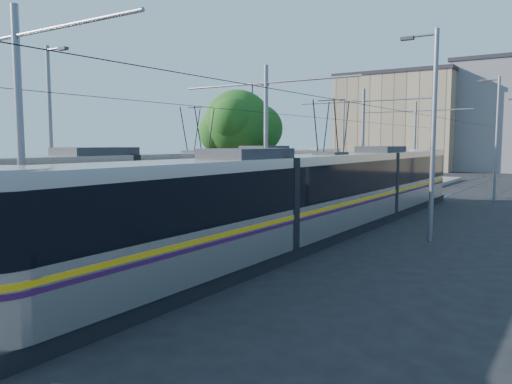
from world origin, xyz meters
The scene contains 12 objects.
ground centered at (0.00, 0.00, 0.00)m, with size 160.00×160.00×0.00m, color black.
platform centered at (0.00, 17.00, 0.15)m, with size 4.00×50.00×0.30m, color gray.
tactile_strip_left centered at (-1.45, 17.00, 0.30)m, with size 0.70×50.00×0.01m, color gray.
tactile_strip_right centered at (1.45, 17.00, 0.30)m, with size 0.70×50.00×0.01m, color gray.
rails centered at (0.00, 17.00, 0.02)m, with size 8.71×70.00×0.03m.
tram_left centered at (-3.60, 7.42, 1.71)m, with size 2.43×30.68×5.50m.
tram_right centered at (3.60, 7.27, 1.86)m, with size 2.43×30.27×5.50m.
catenary centered at (0.00, 14.15, 4.52)m, with size 9.20×70.00×7.00m.
street_lamps centered at (0.00, 21.00, 4.18)m, with size 15.18×38.22×8.00m.
shelter centered at (1.06, 14.54, 1.69)m, with size 1.15×1.39×2.64m.
tree centered at (-6.58, 15.60, 4.90)m, with size 4.99×4.61×7.24m.
building_left centered at (-10.00, 60.00, 6.73)m, with size 16.32×12.24×13.45m.
Camera 1 is at (12.35, -11.52, 3.77)m, focal length 35.00 mm.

